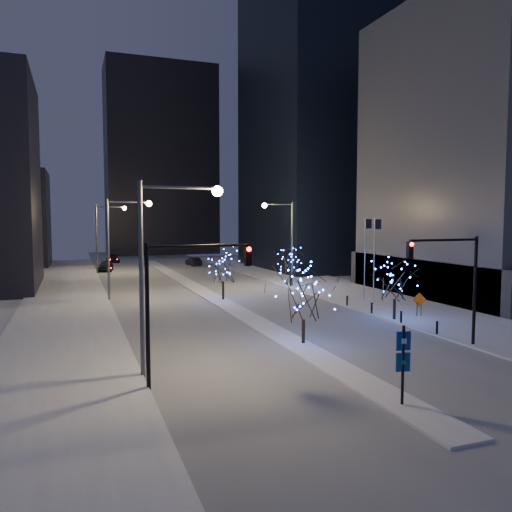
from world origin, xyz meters
name	(u,v)px	position (x,y,z in m)	size (l,w,h in m)	color
ground	(335,368)	(0.00, 0.00, 0.00)	(160.00, 160.00, 0.00)	silver
road	(191,286)	(0.00, 35.00, 0.01)	(20.00, 130.00, 0.02)	#A5AAB3
median	(201,291)	(0.00, 30.00, 0.07)	(2.00, 80.00, 0.15)	white
east_sidewalk	(368,297)	(15.00, 20.00, 0.07)	(10.00, 90.00, 0.15)	white
west_sidewalk	(65,316)	(-14.00, 20.00, 0.07)	(8.00, 90.00, 0.15)	white
horizon_block	(160,161)	(6.00, 92.00, 21.00)	(24.00, 14.00, 42.00)	black
street_lamp_w_near	(162,250)	(-8.94, 2.00, 6.50)	(4.40, 0.56, 10.00)	#595E66
street_lamp_w_mid	(119,235)	(-8.94, 27.00, 6.50)	(4.40, 0.56, 10.00)	#595E66
street_lamp_w_far	(104,229)	(-8.94, 52.00, 6.50)	(4.40, 0.56, 10.00)	#595E66
street_lamp_east	(285,232)	(10.08, 30.00, 6.45)	(3.90, 0.56, 10.00)	#595E66
traffic_signal_west	(180,289)	(-8.44, 0.00, 4.76)	(5.26, 0.43, 7.00)	black
traffic_signal_east	(456,273)	(8.94, 1.00, 4.76)	(5.26, 0.43, 7.00)	black
flagpoles	(370,253)	(13.37, 17.25, 4.80)	(1.35, 2.60, 8.00)	silver
bollards	(386,312)	(10.20, 10.00, 0.60)	(0.16, 12.16, 0.90)	black
car_near	(106,266)	(-8.60, 55.20, 0.82)	(1.93, 4.80, 1.64)	black
car_mid	(194,262)	(5.95, 59.38, 0.71)	(1.50, 4.29, 1.41)	black
car_far	(113,259)	(-6.47, 70.51, 0.69)	(1.93, 4.76, 1.38)	black
holiday_tree_median_near	(304,295)	(0.50, 4.99, 3.25)	(4.77, 4.77, 5.03)	black
holiday_tree_median_far	(223,266)	(0.50, 23.11, 3.46)	(5.22, 5.22, 5.16)	black
holiday_tree_plaza_near	(395,281)	(10.50, 9.29, 3.17)	(4.80, 4.80, 4.72)	black
holiday_tree_plaza_far	(291,262)	(10.50, 29.32, 2.98)	(4.70, 4.70, 4.47)	black
wayfinding_sign	(403,357)	(-0.06, -6.00, 2.19)	(0.64, 0.19, 3.58)	black
construction_sign	(419,302)	(13.21, 9.72, 1.30)	(1.08, 0.49, 1.90)	black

